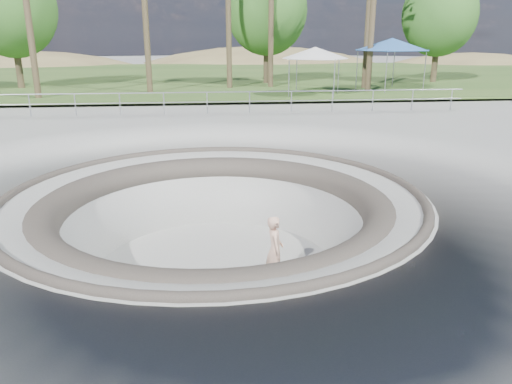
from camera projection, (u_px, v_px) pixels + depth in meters
ground at (214, 195)px, 12.19m from camera, size 180.00×180.00×0.00m
skate_bowl at (216, 263)px, 12.74m from camera, size 14.00×14.00×4.10m
grass_strip at (204, 76)px, 44.35m from camera, size 180.00×36.00×0.12m
distant_hills at (232, 116)px, 68.88m from camera, size 103.20×45.00×28.60m
safety_railing at (207, 103)px, 23.35m from camera, size 25.00×0.06×1.03m
skateboard at (274, 282)px, 11.75m from camera, size 0.81×0.38×0.08m
skater at (275, 250)px, 11.50m from camera, size 0.40×0.60×1.64m
canopy_white at (315, 53)px, 29.09m from camera, size 5.14×5.14×2.77m
canopy_blue at (392, 44)px, 31.81m from camera, size 6.11×6.11×3.25m
bushy_tree_left at (11, 8)px, 32.25m from camera, size 5.79×5.26×8.35m
bushy_tree_mid at (267, 10)px, 35.75m from camera, size 5.82×5.29×8.40m
bushy_tree_right at (440, 15)px, 36.64m from camera, size 5.52×5.02×7.96m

